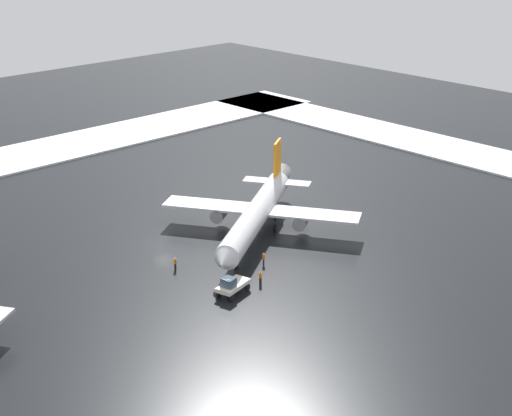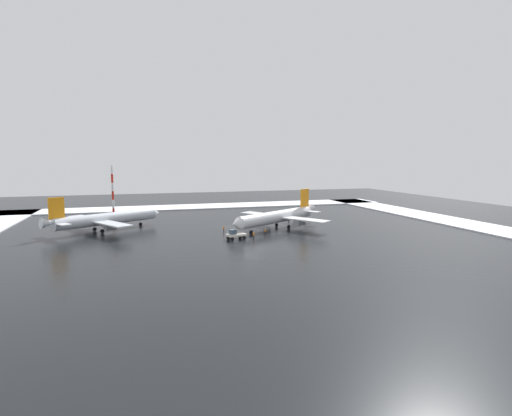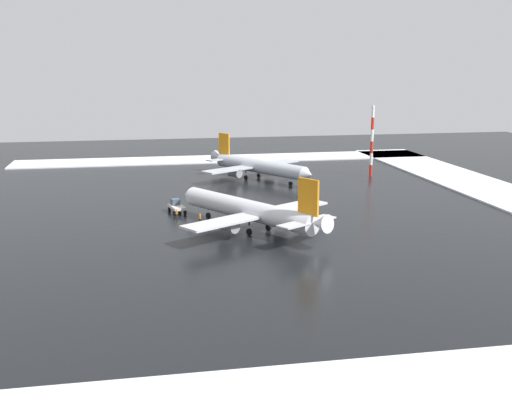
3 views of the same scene
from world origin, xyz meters
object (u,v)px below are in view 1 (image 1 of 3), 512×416
at_px(airplane_foreground_jet, 257,213).
at_px(ground_crew_by_nose_gear, 264,258).
at_px(ground_crew_beside_wing, 260,277).
at_px(ground_crew_near_tug, 175,263).
at_px(pushback_tug, 232,285).

xyz_separation_m(airplane_foreground_jet, ground_crew_by_nose_gear, (6.14, 7.66, -2.43)).
height_order(ground_crew_beside_wing, ground_crew_by_nose_gear, same).
bearing_deg(ground_crew_near_tug, ground_crew_by_nose_gear, -35.69).
relative_size(ground_crew_near_tug, ground_crew_beside_wing, 1.00).
xyz_separation_m(airplane_foreground_jet, ground_crew_beside_wing, (10.30, 11.38, -2.43)).
relative_size(airplane_foreground_jet, ground_crew_beside_wing, 18.06).
distance_m(ground_crew_near_tug, ground_crew_beside_wing, 11.69).
bearing_deg(ground_crew_beside_wing, ground_crew_near_tug, -145.53).
bearing_deg(ground_crew_near_tug, airplane_foreground_jet, 3.79).
distance_m(pushback_tug, ground_crew_beside_wing, 4.50).
bearing_deg(airplane_foreground_jet, ground_crew_beside_wing, 15.75).
relative_size(pushback_tug, ground_crew_beside_wing, 2.92).
bearing_deg(ground_crew_near_tug, ground_crew_beside_wing, -63.54).
height_order(pushback_tug, ground_crew_near_tug, pushback_tug).
distance_m(ground_crew_near_tug, ground_crew_by_nose_gear, 11.49).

